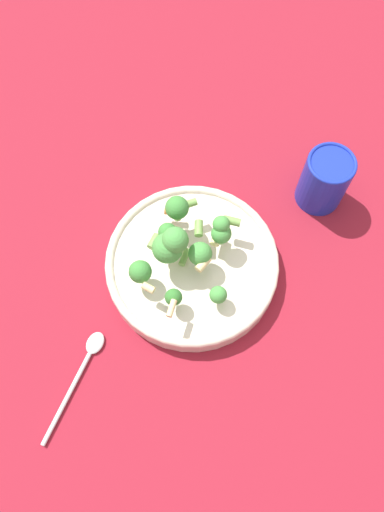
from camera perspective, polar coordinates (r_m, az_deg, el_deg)
The scene contains 5 objects.
ground_plane at distance 0.83m, azimuth 0.00°, elevation -1.49°, with size 3.00×3.00×0.00m, color maroon.
bowl at distance 0.81m, azimuth 0.00°, elevation -0.94°, with size 0.28×0.28×0.04m.
pasta_salad at distance 0.75m, azimuth -1.28°, elevation 1.15°, with size 0.18×0.19×0.09m.
cup at distance 0.87m, azimuth 14.92°, elevation 8.42°, with size 0.08×0.08×0.11m.
spoon at distance 0.79m, azimuth -12.32°, elevation -12.18°, with size 0.10×0.17×0.01m.
Camera 1 is at (0.24, -0.19, 0.77)m, focal length 35.00 mm.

